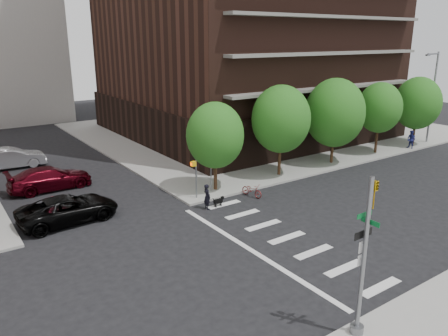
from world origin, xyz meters
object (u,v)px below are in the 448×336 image
(parked_car_silver, at_px, (12,158))
(dog_walker, at_px, (207,197))
(parked_car_black, at_px, (68,209))
(parked_car_maroon, at_px, (50,178))
(traffic_signal, at_px, (363,270))
(pedestrian_far, at_px, (411,140))
(scooter, at_px, (252,190))

(parked_car_silver, bearing_deg, dog_walker, -150.60)
(parked_car_silver, bearing_deg, parked_car_black, -174.45)
(parked_car_black, height_order, parked_car_maroon, parked_car_maroon)
(parked_car_silver, xyz_separation_m, dog_walker, (8.43, -16.88, -0.03))
(traffic_signal, distance_m, parked_car_black, 17.53)
(traffic_signal, height_order, parked_car_maroon, traffic_signal)
(parked_car_black, distance_m, parked_car_silver, 13.89)
(traffic_signal, distance_m, parked_car_maroon, 23.68)
(traffic_signal, height_order, parked_car_silver, traffic_signal)
(parked_car_maroon, xyz_separation_m, parked_car_silver, (-1.24, 7.31, 0.03))
(traffic_signal, xyz_separation_m, parked_car_maroon, (-5.03, 23.07, -1.87))
(parked_car_maroon, bearing_deg, pedestrian_far, -105.58)
(scooter, relative_size, pedestrian_far, 0.99)
(parked_car_silver, relative_size, scooter, 3.01)
(parked_car_black, bearing_deg, pedestrian_far, -96.32)
(parked_car_maroon, bearing_deg, parked_car_black, 173.69)
(traffic_signal, bearing_deg, pedestrian_far, 29.47)
(parked_car_maroon, bearing_deg, scooter, -131.92)
(dog_walker, bearing_deg, scooter, -84.89)
(parked_car_black, distance_m, scooter, 11.88)
(parked_car_silver, height_order, scooter, parked_car_silver)
(parked_car_maroon, relative_size, dog_walker, 3.46)
(scooter, xyz_separation_m, pedestrian_far, (20.62, 1.34, 0.57))
(parked_car_maroon, height_order, parked_car_silver, parked_car_silver)
(traffic_signal, relative_size, pedestrian_far, 3.43)
(parked_car_silver, bearing_deg, parked_car_maroon, -167.52)
(traffic_signal, bearing_deg, parked_car_black, 108.80)
(dog_walker, bearing_deg, parked_car_maroon, 39.52)
(scooter, xyz_separation_m, dog_walker, (-3.75, -0.16, 0.37))
(parked_car_maroon, bearing_deg, dog_walker, -144.31)
(parked_car_silver, distance_m, dog_walker, 18.87)
(parked_car_black, relative_size, parked_car_silver, 1.10)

